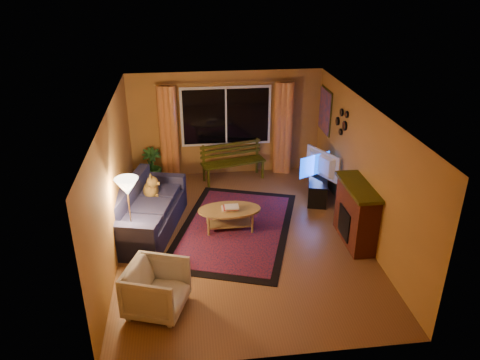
{
  "coord_description": "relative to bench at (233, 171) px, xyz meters",
  "views": [
    {
      "loc": [
        -0.97,
        -7.51,
        4.78
      ],
      "look_at": [
        0.0,
        0.3,
        1.05
      ],
      "focal_mm": 35.0,
      "sensor_mm": 36.0,
      "label": 1
    }
  ],
  "objects": [
    {
      "name": "wall_right",
      "position": [
        2.14,
        -2.55,
        1.02
      ],
      "size": [
        0.02,
        6.0,
        2.5
      ],
      "primitive_type": "cube",
      "color": "#B57B35",
      "rests_on": "ground"
    },
    {
      "name": "tv_console",
      "position": [
        1.74,
        -1.12,
        0.02
      ],
      "size": [
        0.69,
        1.23,
        0.49
      ],
      "primitive_type": "cube",
      "rotation": [
        0.0,
        0.0,
        -0.28
      ],
      "color": "black",
      "rests_on": "ground"
    },
    {
      "name": "painting",
      "position": [
        2.1,
        -0.1,
        1.42
      ],
      "size": [
        0.04,
        0.76,
        0.96
      ],
      "primitive_type": "cube",
      "color": "#CC4A31",
      "rests_on": "wall_right"
    },
    {
      "name": "ceiling",
      "position": [
        -0.12,
        -2.55,
        2.28
      ],
      "size": [
        4.5,
        6.0,
        0.02
      ],
      "primitive_type": "cube",
      "color": "white",
      "rests_on": "ground"
    },
    {
      "name": "curtain_rod",
      "position": [
        -0.12,
        0.35,
        2.02
      ],
      "size": [
        3.2,
        0.03,
        0.03
      ],
      "primitive_type": "cylinder",
      "rotation": [
        0.0,
        1.57,
        0.0
      ],
      "color": "#BF8C3F",
      "rests_on": "wall_back"
    },
    {
      "name": "coffee_table",
      "position": [
        -0.33,
        -2.23,
        -0.01
      ],
      "size": [
        1.22,
        1.22,
        0.44
      ],
      "primitive_type": "cylinder",
      "rotation": [
        0.0,
        0.0,
        -0.01
      ],
      "color": "#A57F42",
      "rests_on": "ground"
    },
    {
      "name": "dog",
      "position": [
        -1.83,
        -1.58,
        0.46
      ],
      "size": [
        0.38,
        0.48,
        0.48
      ],
      "primitive_type": null,
      "rotation": [
        0.0,
        0.0,
        -0.15
      ],
      "color": "olive",
      "rests_on": "sofa"
    },
    {
      "name": "sofa",
      "position": [
        -1.88,
        -2.09,
        0.23
      ],
      "size": [
        1.5,
        2.42,
        0.91
      ],
      "primitive_type": "cube",
      "rotation": [
        0.0,
        0.0,
        -0.26
      ],
      "color": "#21213E",
      "rests_on": "ground"
    },
    {
      "name": "wall_back",
      "position": [
        -0.12,
        0.46,
        1.02
      ],
      "size": [
        4.5,
        0.02,
        2.5
      ],
      "primitive_type": "cube",
      "color": "#B57B35",
      "rests_on": "ground"
    },
    {
      "name": "fireplace",
      "position": [
        1.93,
        -2.95,
        0.32
      ],
      "size": [
        0.4,
        1.2,
        1.1
      ],
      "primitive_type": "cube",
      "color": "maroon",
      "rests_on": "ground"
    },
    {
      "name": "mirror_cluster",
      "position": [
        2.09,
        -1.25,
        1.57
      ],
      "size": [
        0.06,
        0.6,
        0.56
      ],
      "primitive_type": null,
      "color": "black",
      "rests_on": "wall_right"
    },
    {
      "name": "curtain_left",
      "position": [
        -1.47,
        0.33,
        0.89
      ],
      "size": [
        0.36,
        0.36,
        2.24
      ],
      "primitive_type": "cylinder",
      "color": "orange",
      "rests_on": "ground"
    },
    {
      "name": "wall_left",
      "position": [
        -2.38,
        -2.55,
        1.02
      ],
      "size": [
        0.02,
        6.0,
        2.5
      ],
      "primitive_type": "cube",
      "color": "#B57B35",
      "rests_on": "ground"
    },
    {
      "name": "curtain_right",
      "position": [
        1.23,
        0.33,
        0.89
      ],
      "size": [
        0.36,
        0.36,
        2.24
      ],
      "primitive_type": "cylinder",
      "color": "orange",
      "rests_on": "ground"
    },
    {
      "name": "potted_plant",
      "position": [
        -1.91,
        0.14,
        0.18
      ],
      "size": [
        0.58,
        0.58,
        0.82
      ],
      "primitive_type": "imported",
      "rotation": [
        0.0,
        0.0,
        0.33
      ],
      "color": "#235B1E",
      "rests_on": "ground"
    },
    {
      "name": "bench",
      "position": [
        0.0,
        0.0,
        0.0
      ],
      "size": [
        1.57,
        0.79,
        0.45
      ],
      "primitive_type": "cube",
      "rotation": [
        0.0,
        0.0,
        0.24
      ],
      "color": "#373507",
      "rests_on": "ground"
    },
    {
      "name": "floor_lamp",
      "position": [
        -2.1,
        -2.93,
        0.53
      ],
      "size": [
        0.27,
        0.27,
        1.52
      ],
      "primitive_type": "cylinder",
      "rotation": [
        0.0,
        0.0,
        0.06
      ],
      "color": "#BF8C3F",
      "rests_on": "ground"
    },
    {
      "name": "armchair",
      "position": [
        -1.63,
        -4.41,
        0.2
      ],
      "size": [
        0.99,
        1.03,
        0.84
      ],
      "primitive_type": "imported",
      "rotation": [
        0.0,
        0.0,
        1.24
      ],
      "color": "beige",
      "rests_on": "ground"
    },
    {
      "name": "floor",
      "position": [
        -0.12,
        -2.55,
        -0.24
      ],
      "size": [
        4.5,
        6.0,
        0.02
      ],
      "primitive_type": "cube",
      "color": "brown",
      "rests_on": "ground"
    },
    {
      "name": "television",
      "position": [
        1.74,
        -1.12,
        0.55
      ],
      "size": [
        0.56,
        0.97,
        0.58
      ],
      "primitive_type": "imported",
      "rotation": [
        0.0,
        0.0,
        2.03
      ],
      "color": "black",
      "rests_on": "tv_console"
    },
    {
      "name": "rug",
      "position": [
        -0.22,
        -2.24,
        -0.21
      ],
      "size": [
        3.01,
        3.77,
        0.02
      ],
      "primitive_type": "cube",
      "rotation": [
        0.0,
        0.0,
        -0.32
      ],
      "color": "maroon",
      "rests_on": "ground"
    },
    {
      "name": "window",
      "position": [
        -0.12,
        0.4,
        1.22
      ],
      "size": [
        2.0,
        0.02,
        1.3
      ],
      "primitive_type": "cube",
      "color": "black",
      "rests_on": "wall_back"
    }
  ]
}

